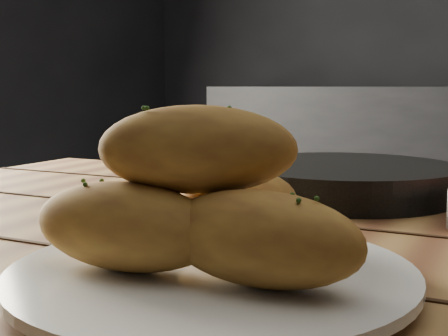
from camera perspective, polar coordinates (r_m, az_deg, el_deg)
plate at (r=0.47m, az=-1.09°, el=-9.99°), size 0.30×0.30×0.02m
bread_rolls at (r=0.46m, az=-1.88°, el=-3.46°), size 0.25×0.20×0.12m
skillet at (r=0.88m, az=11.02°, el=-1.05°), size 0.44×0.31×0.05m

